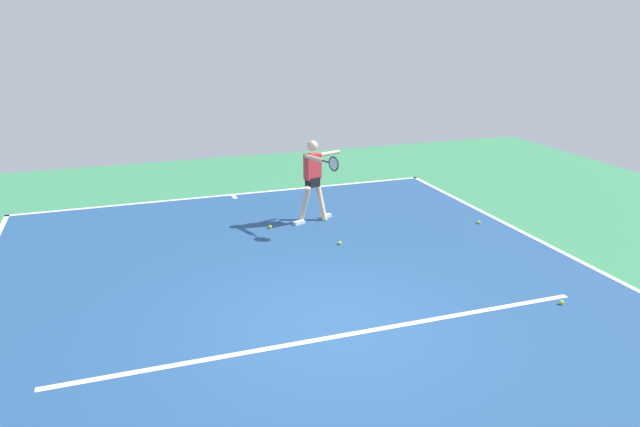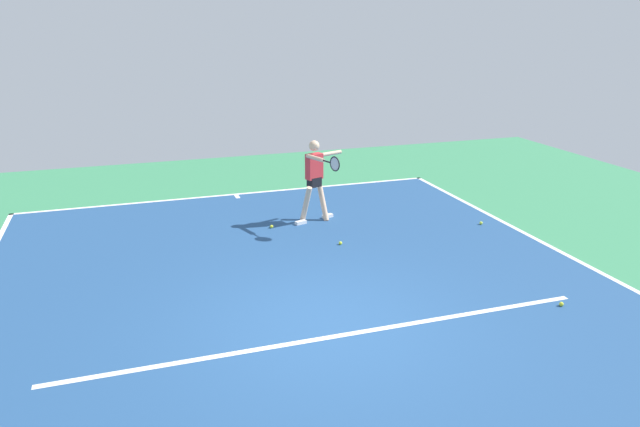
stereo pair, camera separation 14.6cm
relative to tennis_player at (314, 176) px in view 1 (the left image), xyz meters
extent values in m
plane|color=#388456|center=(1.22, 4.35, -0.98)|extent=(22.07, 22.07, 0.00)
cube|color=navy|center=(1.22, 4.35, -0.98)|extent=(9.97, 13.87, 0.00)
cube|color=white|center=(1.22, -2.53, -0.98)|extent=(9.97, 0.10, 0.01)
cube|color=white|center=(-3.71, 4.35, -0.98)|extent=(0.10, 13.87, 0.01)
cube|color=white|center=(1.22, 4.66, -0.98)|extent=(7.47, 0.10, 0.01)
cube|color=white|center=(1.22, -2.33, -0.98)|extent=(0.10, 0.30, 0.01)
cylinder|color=beige|center=(-0.19, -0.10, -0.59)|extent=(0.23, 0.39, 0.83)
cube|color=white|center=(-0.32, -0.15, -0.95)|extent=(0.26, 0.17, 0.07)
cylinder|color=beige|center=(0.22, 0.04, -0.59)|extent=(0.23, 0.39, 0.83)
cube|color=white|center=(0.35, 0.08, -0.95)|extent=(0.26, 0.17, 0.07)
cube|color=black|center=(0.02, -0.03, -0.13)|extent=(0.30, 0.27, 0.20)
cube|color=red|center=(0.02, -0.03, 0.19)|extent=(0.38, 0.28, 0.53)
sphere|color=beige|center=(0.02, -0.03, 0.62)|extent=(0.21, 0.21, 0.21)
cylinder|color=beige|center=(-0.39, -0.17, 0.41)|extent=(0.52, 0.25, 0.08)
cylinder|color=beige|center=(0.09, 0.27, 0.44)|extent=(0.25, 0.52, 0.08)
cylinder|color=black|center=(-0.03, 0.63, 0.44)|extent=(0.10, 0.22, 0.03)
torus|color=black|center=(-0.11, 0.86, 0.44)|extent=(0.12, 0.29, 0.29)
cylinder|color=silver|center=(-0.11, 0.86, 0.44)|extent=(0.08, 0.24, 0.25)
sphere|color=yellow|center=(-2.25, 4.87, -0.95)|extent=(0.07, 0.07, 0.07)
sphere|color=#CCE033|center=(-0.02, 1.46, -0.95)|extent=(0.07, 0.07, 0.07)
sphere|color=yellow|center=(0.99, 0.13, -0.95)|extent=(0.07, 0.07, 0.07)
sphere|color=#C6E53D|center=(-3.18, 1.28, -0.95)|extent=(0.07, 0.07, 0.07)
camera|label=1|loc=(3.81, 11.33, 3.08)|focal=33.73mm
camera|label=2|loc=(3.67, 11.38, 3.08)|focal=33.73mm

